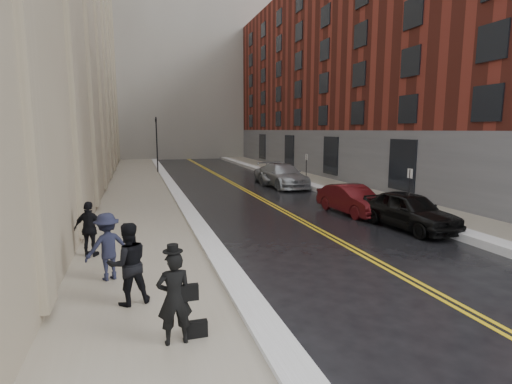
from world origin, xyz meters
TOP-DOWN VIEW (x-y plane):
  - ground at (0.00, 0.00)m, footprint 160.00×160.00m
  - sidewalk_left at (-4.50, 16.00)m, footprint 4.00×64.00m
  - sidewalk_right at (9.00, 16.00)m, footprint 3.00×64.00m
  - lane_stripe_a at (2.38, 16.00)m, footprint 0.12×64.00m
  - lane_stripe_b at (2.62, 16.00)m, footprint 0.12×64.00m
  - snow_ridge_left at (-2.20, 16.00)m, footprint 0.70×60.80m
  - snow_ridge_right at (7.15, 16.00)m, footprint 0.85×60.80m
  - building_right at (17.50, 23.00)m, footprint 14.00×50.00m
  - tower_far_right at (14.00, 66.00)m, footprint 22.00×18.00m
  - traffic_signal at (-2.60, 30.00)m, footprint 0.18×0.15m
  - parking_sign_near at (7.90, 8.00)m, footprint 0.06×0.35m
  - parking_sign_far at (7.90, 20.00)m, footprint 0.06×0.35m
  - car_black at (6.14, 5.68)m, footprint 2.23×4.69m
  - car_maroon at (5.45, 9.03)m, footprint 1.90×4.37m
  - car_silver_near at (5.50, 18.71)m, footprint 2.51×5.74m
  - car_silver_far at (5.37, 20.57)m, footprint 2.68×4.91m
  - pedestrian_main at (-3.96, -0.89)m, footprint 0.66×0.45m
  - pedestrian_a at (-4.79, 1.13)m, footprint 1.05×0.90m
  - pedestrian_b at (-5.33, 2.86)m, footprint 1.31×1.05m
  - pedestrian_c at (-5.97, 5.07)m, footprint 1.10×0.78m

SIDE VIEW (x-z plane):
  - ground at x=0.00m, z-range 0.00..0.00m
  - lane_stripe_a at x=2.38m, z-range 0.00..0.01m
  - lane_stripe_b at x=2.62m, z-range 0.00..0.01m
  - sidewalk_left at x=-4.50m, z-range 0.00..0.15m
  - sidewalk_right at x=9.00m, z-range 0.00..0.15m
  - snow_ridge_left at x=-2.20m, z-range 0.00..0.26m
  - snow_ridge_right at x=7.15m, z-range 0.00..0.30m
  - car_silver_far at x=5.37m, z-range 0.00..1.30m
  - car_maroon at x=5.45m, z-range 0.00..1.40m
  - car_black at x=6.14m, z-range 0.00..1.55m
  - car_silver_near at x=5.50m, z-range 0.00..1.64m
  - pedestrian_c at x=-5.97m, z-range 0.15..1.88m
  - pedestrian_main at x=-3.96m, z-range 0.15..1.90m
  - pedestrian_b at x=-5.33m, z-range 0.15..1.93m
  - pedestrian_a at x=-4.79m, z-range 0.15..2.03m
  - parking_sign_near at x=7.90m, z-range 0.24..2.47m
  - parking_sign_far at x=7.90m, z-range 0.24..2.47m
  - traffic_signal at x=-2.60m, z-range 0.48..5.68m
  - building_right at x=17.50m, z-range 0.00..18.00m
  - tower_far_right at x=14.00m, z-range 0.00..44.00m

